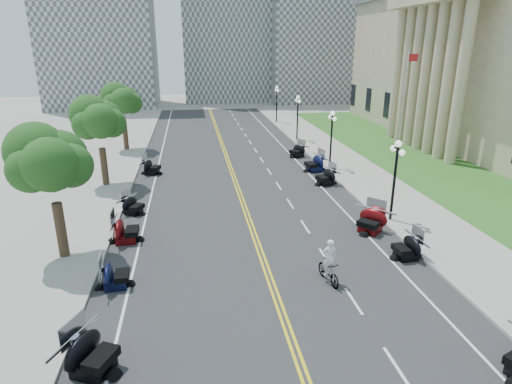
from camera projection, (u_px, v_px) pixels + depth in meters
name	position (u px, v px, depth m)	size (l,w,h in m)	color
ground	(264.00, 262.00, 21.48)	(160.00, 160.00, 0.00)	gray
road	(241.00, 196.00, 30.83)	(16.00, 90.00, 0.01)	#333335
centerline_yellow_a	(239.00, 196.00, 30.81)	(0.12, 90.00, 0.00)	yellow
centerline_yellow_b	(242.00, 196.00, 30.84)	(0.12, 90.00, 0.00)	yellow
edge_line_north	(326.00, 192.00, 31.74)	(0.12, 90.00, 0.00)	white
edge_line_south	(150.00, 201.00, 29.91)	(0.12, 90.00, 0.00)	white
lane_dash_4	(397.00, 367.00, 14.45)	(0.12, 2.00, 0.00)	white
lane_dash_5	(354.00, 301.00, 18.19)	(0.12, 2.00, 0.00)	white
lane_dash_6	(325.00, 257.00, 21.93)	(0.12, 2.00, 0.00)	white
lane_dash_7	(305.00, 227.00, 25.67)	(0.12, 2.00, 0.00)	white
lane_dash_8	(290.00, 203.00, 29.41)	(0.12, 2.00, 0.00)	white
lane_dash_9	(279.00, 186.00, 33.15)	(0.12, 2.00, 0.00)	white
lane_dash_10	(269.00, 171.00, 36.89)	(0.12, 2.00, 0.00)	white
lane_dash_11	(262.00, 160.00, 40.63)	(0.12, 2.00, 0.00)	white
lane_dash_12	(255.00, 150.00, 44.37)	(0.12, 2.00, 0.00)	white
lane_dash_13	(250.00, 142.00, 48.11)	(0.12, 2.00, 0.00)	white
lane_dash_14	(246.00, 135.00, 51.85)	(0.12, 2.00, 0.00)	white
lane_dash_15	(242.00, 129.00, 55.59)	(0.12, 2.00, 0.00)	white
lane_dash_16	(238.00, 124.00, 59.33)	(0.12, 2.00, 0.00)	white
lane_dash_17	(235.00, 119.00, 63.07)	(0.12, 2.00, 0.00)	white
lane_dash_18	(232.00, 115.00, 66.81)	(0.12, 2.00, 0.00)	white
lane_dash_19	(230.00, 111.00, 70.55)	(0.12, 2.00, 0.00)	white
sidewalk_north	(378.00, 188.00, 32.30)	(5.00, 90.00, 0.15)	#9E9991
sidewalk_south	(89.00, 203.00, 29.30)	(5.00, 90.00, 0.15)	#9E9991
lawn	(413.00, 159.00, 40.79)	(9.00, 60.00, 0.10)	#356023
distant_block_a	(99.00, 29.00, 72.66)	(18.00, 14.00, 26.00)	gray
distant_block_b	(225.00, 19.00, 80.76)	(16.00, 12.00, 30.00)	gray
distant_block_c	(320.00, 42.00, 81.82)	(20.00, 14.00, 22.00)	gray
street_lamp_2	(394.00, 181.00, 25.60)	(0.50, 1.20, 4.90)	black
street_lamp_3	(331.00, 140.00, 36.82)	(0.50, 1.20, 4.90)	black
street_lamp_4	(297.00, 118.00, 48.04)	(0.50, 1.20, 4.90)	black
street_lamp_5	(277.00, 104.00, 59.26)	(0.50, 1.20, 4.90)	black
flagpole	(404.00, 101.00, 42.99)	(1.10, 0.20, 10.00)	silver
tree_2	(51.00, 169.00, 20.38)	(4.80, 4.80, 9.20)	#235619
tree_3	(99.00, 125.00, 31.60)	(4.80, 4.80, 9.20)	#235619
tree_4	(122.00, 104.00, 42.82)	(4.80, 4.80, 9.20)	#235619
motorcycle_n_5	(407.00, 246.00, 21.65)	(1.91, 1.91, 1.34)	black
motorcycle_n_6	(371.00, 220.00, 24.72)	(2.17, 2.17, 1.52)	#590A0C
motorcycle_n_8	(326.00, 176.00, 33.23)	(2.02, 2.02, 1.42)	black
motorcycle_n_9	(315.00, 163.00, 36.76)	(2.23, 2.23, 1.56)	black
motorcycle_n_10	(297.00, 150.00, 41.54)	(1.94, 1.94, 1.36)	black
motorcycle_s_4	(92.00, 352.00, 14.01)	(2.21, 2.21, 1.55)	black
motorcycle_s_5	(115.00, 274.00, 19.08)	(1.87, 1.87, 1.31)	black
motorcycle_s_6	(125.00, 229.00, 23.49)	(2.14, 2.14, 1.50)	#590A0C
motorcycle_s_7	(133.00, 205.00, 27.45)	(1.79, 1.79, 1.25)	black
motorcycle_s_9	(152.00, 166.00, 35.92)	(2.00, 2.00, 1.40)	black
bicycle	(328.00, 272.00, 19.47)	(0.52, 1.84, 1.10)	#A51414
cyclist_rider	(330.00, 243.00, 19.00)	(0.66, 0.43, 1.80)	white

